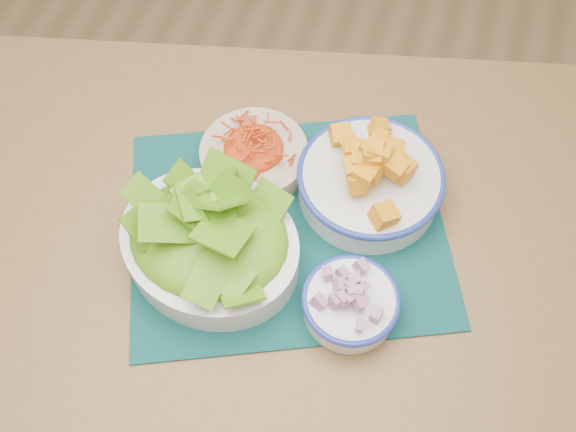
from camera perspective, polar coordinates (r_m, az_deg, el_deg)
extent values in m
plane|color=#A27B4E|center=(1.80, -11.23, -8.91)|extent=(4.00, 4.00, 0.00)
cube|color=brown|center=(1.03, -4.59, -2.87)|extent=(1.42, 1.11, 0.04)
cylinder|color=brown|center=(1.68, -21.94, 3.50)|extent=(0.06, 0.06, 0.71)
cylinder|color=brown|center=(1.60, 18.65, 1.22)|extent=(0.06, 0.06, 0.71)
cube|color=#052929|center=(1.02, 0.00, -0.91)|extent=(0.62, 0.57, 0.00)
cylinder|color=tan|center=(1.07, -3.02, 5.29)|extent=(0.21, 0.21, 0.04)
ellipsoid|color=#D34112|center=(1.04, -3.11, 6.44)|extent=(0.16, 0.16, 0.03)
cylinder|color=silver|center=(1.04, 7.25, 2.86)|extent=(0.25, 0.25, 0.06)
torus|color=navy|center=(1.02, 7.40, 3.61)|extent=(0.23, 0.23, 0.01)
ellipsoid|color=orange|center=(0.99, 7.62, 4.72)|extent=(0.20, 0.20, 0.06)
ellipsoid|color=#347108|center=(0.92, -7.25, -1.04)|extent=(0.25, 0.21, 0.06)
cylinder|color=silver|center=(0.94, 5.53, -7.85)|extent=(0.16, 0.16, 0.05)
torus|color=#202E96|center=(0.92, 5.63, -7.39)|extent=(0.14, 0.14, 0.01)
ellipsoid|color=#791C56|center=(0.91, 5.72, -6.99)|extent=(0.12, 0.12, 0.02)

